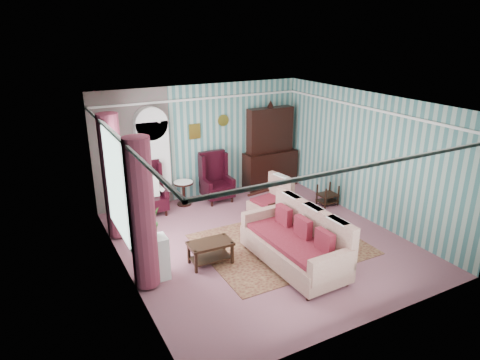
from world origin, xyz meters
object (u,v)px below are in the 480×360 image
wingback_right (217,178)px  seated_woman (150,191)px  round_side_table (184,193)px  sofa (294,244)px  coffee_table (210,253)px  dresser_hutch (271,145)px  wingback_left (150,189)px  nest_table (328,195)px  floral_armchair (270,201)px  plant_stand (152,259)px  bookcase (153,163)px

wingback_right → seated_woman: bearing=180.0°
round_side_table → sofa: sofa is taller
wingback_right → sofa: bearing=-91.7°
coffee_table → dresser_hutch: bearing=43.5°
wingback_left → nest_table: wingback_left is taller
seated_woman → sofa: bearing=-65.1°
seated_woman → floral_armchair: bearing=-35.9°
wingback_left → floral_armchair: (2.30, -1.67, -0.13)m
nest_table → coffee_table: nest_table is taller
dresser_hutch → wingback_right: 1.86m
dresser_hutch → coffee_table: 4.49m
plant_stand → coffee_table: 1.13m
coffee_table → seated_woman: bearing=96.5°
seated_woman → round_side_table: size_ratio=1.97×
wingback_right → sofa: 3.55m
wingback_left → round_side_table: wingback_left is taller
seated_woman → floral_armchair: 2.84m
nest_table → seated_woman: bearing=159.2°
nest_table → floral_armchair: floral_armchair is taller
wingback_left → sofa: (1.64, -3.54, -0.16)m
bookcase → wingback_left: (-0.25, -0.39, -0.50)m
wingback_right → wingback_left: bearing=180.0°
round_side_table → wingback_left: bearing=-170.5°
dresser_hutch → nest_table: size_ratio=4.37×
nest_table → floral_armchair: bearing=-176.3°
sofa → floral_armchair: (0.66, 1.88, 0.03)m
bookcase → dresser_hutch: bearing=-2.1°
floral_armchair → coffee_table: bearing=110.3°
bookcase → dresser_hutch: (3.25, -0.12, 0.06)m
round_side_table → plant_stand: bearing=-120.4°
bookcase → floral_armchair: size_ratio=2.28×
bookcase → sofa: size_ratio=0.99×
wingback_right → seated_woman: size_ratio=1.06×
dresser_hutch → round_side_table: bearing=-177.4°
dresser_hutch → sofa: size_ratio=1.04×
wingback_right → seated_woman: wingback_right is taller
round_side_table → floral_armchair: floral_armchair is taller
seated_woman → coffee_table: seated_woman is taller
bookcase → nest_table: (3.82, -1.94, -0.85)m
wingback_right → nest_table: bearing=-33.7°
round_side_table → floral_armchair: size_ratio=0.61×
wingback_left → wingback_right: size_ratio=1.00×
sofa → seated_woman: bearing=23.2°
round_side_table → nest_table: (3.17, -1.70, -0.03)m
bookcase → coffee_table: 3.27m
nest_table → sofa: bearing=-140.6°
seated_woman → coffee_table: 2.79m
sofa → floral_armchair: 1.99m
wingback_left → seated_woman: wingback_left is taller
dresser_hutch → sofa: bearing=-115.9°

